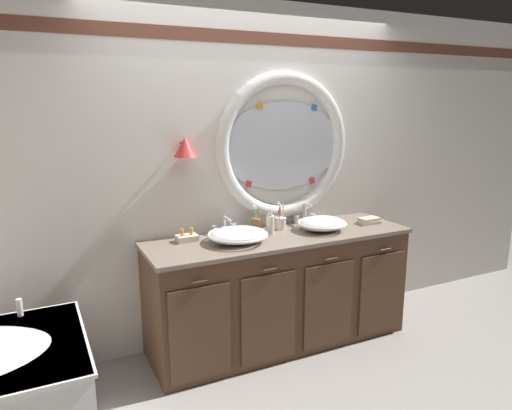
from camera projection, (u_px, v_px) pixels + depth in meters
The scene contains 12 objects.
ground_plane at pixel (285, 358), 3.50m from camera, with size 14.00×14.00×0.00m, color gray.
back_wall_assembly at pixel (254, 171), 3.74m from camera, with size 6.40×0.26×2.60m.
vanity_counter at pixel (279, 289), 3.66m from camera, with size 2.05×0.64×0.88m.
sink_basin_left at pixel (238, 235), 3.38m from camera, with size 0.44×0.44×0.11m.
sink_basin_right at pixel (322, 223), 3.68m from camera, with size 0.39×0.39×0.11m.
faucet_set_left at pixel (225, 226), 3.59m from camera, with size 0.20×0.15×0.14m.
faucet_set_right at pixel (305, 215), 3.90m from camera, with size 0.21×0.13×0.17m.
toothbrush_holder_left at pixel (256, 223), 3.68m from camera, with size 0.08×0.08×0.20m.
toothbrush_holder_right at pixel (280, 222), 3.71m from camera, with size 0.10×0.10×0.22m.
soap_dispenser at pixel (270, 224), 3.57m from camera, with size 0.06×0.07×0.17m.
folded_hand_towel at pixel (369, 221), 3.89m from camera, with size 0.18×0.11×0.05m.
toiletry_basket at pixel (187, 238), 3.40m from camera, with size 0.15×0.10×0.10m.
Camera 1 is at (-1.59, -2.75, 1.88)m, focal length 33.19 mm.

